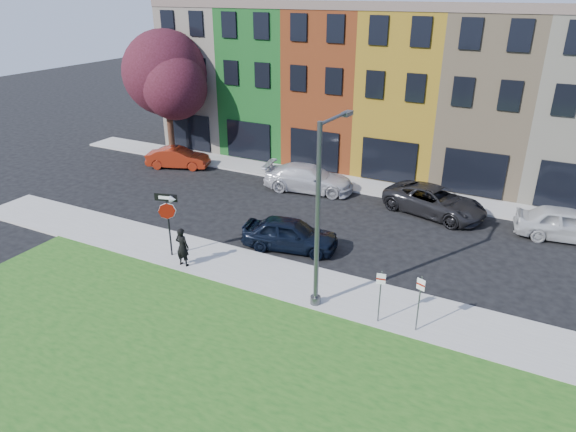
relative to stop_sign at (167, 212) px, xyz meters
The scene contains 15 objects.
ground 6.68m from the stop_sign, 23.01° to the right, with size 120.00×120.00×0.00m, color black.
sidewalk_near 8.11m from the stop_sign, ahead, with size 40.00×3.00×0.12m, color gray.
sidewalk_far 13.03m from the stop_sign, 77.45° to the left, with size 40.00×2.40×0.12m, color gray.
rowhouse_block 19.21m from the stop_sign, 80.03° to the left, with size 30.00×10.12×10.00m.
stop_sign is the anchor object (origin of this frame).
man 1.70m from the stop_sign, 24.31° to the right, with size 0.65×0.44×1.77m, color black.
sedan_near 5.64m from the stop_sign, 36.52° to the left, with size 4.71×2.61×1.52m, color black.
parked_car_red 12.99m from the stop_sign, 126.96° to the left, with size 4.41×2.78×1.37m, color maroon.
parked_car_silver 10.72m from the stop_sign, 79.56° to the left, with size 5.65×3.03×1.56m, color #B9B8BD.
parked_car_dark 14.06m from the stop_sign, 47.57° to the left, with size 5.93×3.90×1.51m, color black.
parked_car_white 18.85m from the stop_sign, 32.94° to the left, with size 4.92×2.52×1.60m, color silver.
street_lamp 7.56m from the stop_sign, ahead, with size 0.48×2.58×7.06m.
parking_sign_a 9.94m from the stop_sign, ahead, with size 0.32×0.11×2.07m.
parking_sign_b 11.28m from the stop_sign, ahead, with size 0.31×0.15×2.19m.
tree_purple 16.32m from the stop_sign, 128.31° to the left, with size 6.94×6.08×8.61m.
Camera 1 is at (8.28, -13.32, 11.20)m, focal length 32.00 mm.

